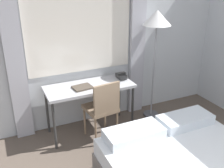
{
  "coord_description": "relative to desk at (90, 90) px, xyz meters",
  "views": [
    {
      "loc": [
        -1.41,
        -0.4,
        2.21
      ],
      "look_at": [
        -0.13,
        2.4,
        0.89
      ],
      "focal_mm": 42.0,
      "sensor_mm": 36.0,
      "label": 1
    }
  ],
  "objects": [
    {
      "name": "standing_lamp",
      "position": [
        1.07,
        0.01,
        0.85
      ],
      "size": [
        0.42,
        0.42,
        1.71
      ],
      "color": "#4C4C51",
      "rests_on": "ground_plane"
    },
    {
      "name": "telephone",
      "position": [
        0.53,
        0.06,
        0.1
      ],
      "size": [
        0.13,
        0.18,
        0.09
      ],
      "color": "#2D2D2D",
      "rests_on": "desk"
    },
    {
      "name": "desk",
      "position": [
        0.0,
        0.0,
        0.0
      ],
      "size": [
        1.24,
        0.52,
        0.74
      ],
      "color": "#B2B2B7",
      "rests_on": "ground_plane"
    },
    {
      "name": "book",
      "position": [
        -0.12,
        -0.04,
        0.08
      ],
      "size": [
        0.28,
        0.23,
        0.02
      ],
      "rotation": [
        0.0,
        0.0,
        0.12
      ],
      "color": "#4C4238",
      "rests_on": "desk"
    },
    {
      "name": "wall_back_with_window",
      "position": [
        0.25,
        0.34,
        0.68
      ],
      "size": [
        5.08,
        0.13,
        2.7
      ],
      "color": "silver",
      "rests_on": "ground_plane"
    },
    {
      "name": "desk_chair",
      "position": [
        0.08,
        -0.28,
        -0.15
      ],
      "size": [
        0.44,
        0.44,
        0.89
      ],
      "rotation": [
        0.0,
        0.0,
        0.12
      ],
      "color": "#8C7259",
      "rests_on": "ground_plane"
    }
  ]
}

